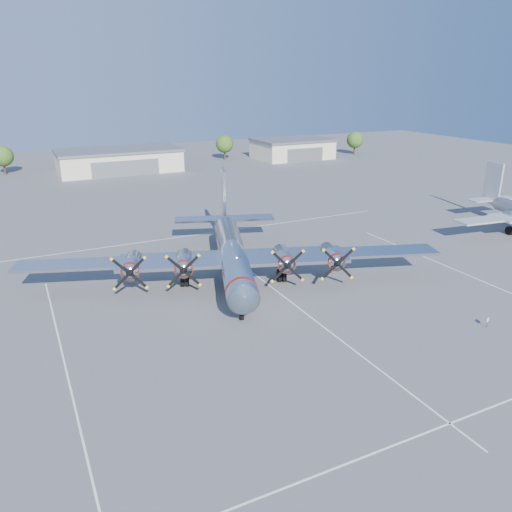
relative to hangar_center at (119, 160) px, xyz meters
name	(u,v)px	position (x,y,z in m)	size (l,w,h in m)	color
ground	(286,298)	(0.00, -81.96, -2.71)	(260.00, 260.00, 0.00)	#4F4F51
parking_lines	(295,305)	(0.00, -83.71, -2.71)	(60.00, 50.08, 0.01)	silver
hangar_center	(119,160)	(0.00, 0.00, 0.00)	(28.60, 14.60, 5.40)	beige
hangar_east	(292,148)	(48.00, 0.00, 0.00)	(20.60, 14.60, 5.40)	beige
tree_west	(3,156)	(-25.00, 8.04, 1.51)	(4.80, 4.80, 6.64)	#382619
tree_east	(225,144)	(30.00, 6.04, 1.51)	(4.80, 4.80, 6.64)	#382619
tree_far_east	(355,140)	(68.00, -1.96, 1.51)	(4.80, 4.80, 6.64)	#382619
main_bomber_b29	(232,277)	(-2.65, -74.16, -2.71)	(45.43, 31.07, 10.05)	silver
info_placard	(488,321)	(13.35, -95.55, -2.05)	(0.47, 0.23, 0.94)	black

